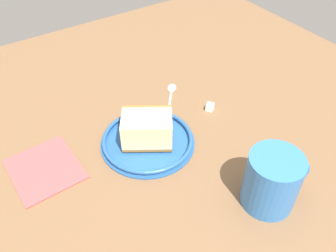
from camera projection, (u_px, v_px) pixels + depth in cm
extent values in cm
cube|color=brown|center=(177.00, 159.00, 67.34)|extent=(119.71, 119.71, 3.03)
cylinder|color=#26599E|center=(148.00, 142.00, 68.16)|extent=(18.29, 18.29, 0.72)
torus|color=#26599E|center=(148.00, 139.00, 67.66)|extent=(17.60, 17.60, 0.77)
cube|color=#9E662D|center=(148.00, 139.00, 67.71)|extent=(11.23, 10.28, 0.60)
cube|color=beige|center=(147.00, 128.00, 65.78)|extent=(11.23, 10.28, 5.15)
cube|color=#9E662D|center=(147.00, 117.00, 68.29)|extent=(8.21, 5.56, 5.15)
cylinder|color=#3372BF|center=(271.00, 181.00, 55.16)|extent=(8.64, 8.64, 9.99)
cylinder|color=brown|center=(276.00, 166.00, 52.72)|extent=(7.61, 7.61, 0.40)
torus|color=#3372BF|center=(295.00, 174.00, 56.22)|extent=(5.42, 2.22, 5.34)
ellipsoid|color=silver|center=(172.00, 86.00, 81.59)|extent=(3.45, 3.59, 0.80)
cylinder|color=silver|center=(170.00, 102.00, 77.58)|extent=(5.56, 6.65, 0.50)
cube|color=#B24C4C|center=(45.00, 168.00, 63.25)|extent=(11.92, 13.38, 0.60)
cube|color=white|center=(210.00, 107.00, 75.39)|extent=(2.13, 2.13, 1.54)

